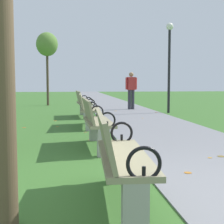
% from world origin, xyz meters
% --- Properties ---
extents(ground_plane, '(80.00, 80.00, 0.00)m').
position_xyz_m(ground_plane, '(0.00, 0.00, 0.00)').
color(ground_plane, '#386628').
extents(paved_walkway, '(2.60, 44.00, 0.02)m').
position_xyz_m(paved_walkway, '(1.30, 18.00, 0.01)').
color(paved_walkway, slate).
rests_on(paved_walkway, ground).
extents(park_bench_1, '(0.55, 1.62, 0.90)m').
position_xyz_m(park_bench_1, '(-0.50, -0.10, 0.49)').
color(park_bench_1, gray).
rests_on(park_bench_1, ground).
extents(park_bench_2, '(0.51, 1.61, 0.90)m').
position_xyz_m(park_bench_2, '(-0.50, 2.76, 0.49)').
color(park_bench_2, gray).
rests_on(park_bench_2, ground).
extents(park_bench_3, '(0.54, 1.62, 0.90)m').
position_xyz_m(park_bench_3, '(-0.50, 5.66, 0.49)').
color(park_bench_3, gray).
rests_on(park_bench_3, ground).
extents(park_bench_4, '(0.54, 1.62, 0.90)m').
position_xyz_m(park_bench_4, '(-0.50, 8.26, 0.49)').
color(park_bench_4, gray).
rests_on(park_bench_4, ground).
extents(tree_3, '(1.11, 1.11, 3.77)m').
position_xyz_m(tree_3, '(-2.08, 14.35, 3.11)').
color(tree_3, '#4C3D2D').
rests_on(tree_3, ground).
extents(pedestrian_walking, '(0.52, 0.28, 1.62)m').
position_xyz_m(pedestrian_walking, '(1.72, 11.10, 0.93)').
color(pedestrian_walking, '#2D2D38').
rests_on(pedestrian_walking, paved_walkway).
extents(lamp_post, '(0.28, 0.28, 3.48)m').
position_xyz_m(lamp_post, '(2.90, 9.38, 2.31)').
color(lamp_post, black).
rests_on(lamp_post, ground).
extents(scattered_leaves, '(4.77, 12.32, 0.02)m').
position_xyz_m(scattered_leaves, '(0.22, 4.04, 0.01)').
color(scattered_leaves, '#BC842D').
rests_on(scattered_leaves, ground).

